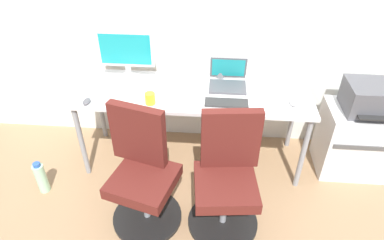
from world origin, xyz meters
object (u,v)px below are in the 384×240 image
(water_bottle_on_floor, at_px, (41,178))
(office_chair_right, at_px, (227,179))
(side_cabinet, at_px, (354,140))
(desktop_monitor, at_px, (126,52))
(coffee_mug, at_px, (150,99))
(printer, at_px, (370,98))
(office_chair_left, at_px, (143,174))
(open_laptop, at_px, (228,79))

(water_bottle_on_floor, bearing_deg, office_chair_right, -5.71)
(side_cabinet, distance_m, water_bottle_on_floor, 2.72)
(desktop_monitor, relative_size, coffee_mug, 5.22)
(printer, bearing_deg, desktop_monitor, 175.04)
(office_chair_left, xyz_separation_m, side_cabinet, (1.74, 0.67, -0.11))
(printer, relative_size, coffee_mug, 4.35)
(office_chair_right, height_order, water_bottle_on_floor, office_chair_right)
(water_bottle_on_floor, relative_size, coffee_mug, 3.37)
(office_chair_right, bearing_deg, desktop_monitor, 136.23)
(open_laptop, bearing_deg, office_chair_right, -89.05)
(desktop_monitor, distance_m, coffee_mug, 0.52)
(water_bottle_on_floor, bearing_deg, open_laptop, 22.95)
(office_chair_left, distance_m, side_cabinet, 1.87)
(office_chair_left, xyz_separation_m, water_bottle_on_floor, (-0.92, 0.16, -0.28))
(side_cabinet, distance_m, desktop_monitor, 2.13)
(side_cabinet, bearing_deg, office_chair_right, -149.20)
(office_chair_left, height_order, desktop_monitor, desktop_monitor)
(desktop_monitor, bearing_deg, coffee_mug, -56.03)
(desktop_monitor, bearing_deg, printer, -4.96)
(side_cabinet, relative_size, desktop_monitor, 1.32)
(coffee_mug, bearing_deg, office_chair_left, -89.93)
(water_bottle_on_floor, distance_m, desktop_monitor, 1.28)
(water_bottle_on_floor, relative_size, desktop_monitor, 0.65)
(printer, height_order, desktop_monitor, desktop_monitor)
(desktop_monitor, bearing_deg, water_bottle_on_floor, -133.36)
(side_cabinet, distance_m, printer, 0.44)
(desktop_monitor, bearing_deg, open_laptop, -3.09)
(coffee_mug, bearing_deg, printer, 7.12)
(office_chair_left, bearing_deg, printer, 21.09)
(office_chair_left, bearing_deg, water_bottle_on_floor, 170.38)
(side_cabinet, height_order, desktop_monitor, desktop_monitor)
(office_chair_left, relative_size, side_cabinet, 1.48)
(printer, distance_m, desktop_monitor, 2.03)
(office_chair_left, xyz_separation_m, printer, (1.74, 0.67, 0.33))
(office_chair_left, relative_size, desktop_monitor, 1.96)
(office_chair_right, height_order, printer, office_chair_right)
(open_laptop, bearing_deg, coffee_mug, -150.27)
(desktop_monitor, relative_size, open_laptop, 1.55)
(side_cabinet, xyz_separation_m, printer, (0.00, -0.00, 0.44))
(side_cabinet, xyz_separation_m, water_bottle_on_floor, (-2.66, -0.52, -0.17))
(coffee_mug, bearing_deg, open_laptop, 29.73)
(desktop_monitor, bearing_deg, side_cabinet, -4.93)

